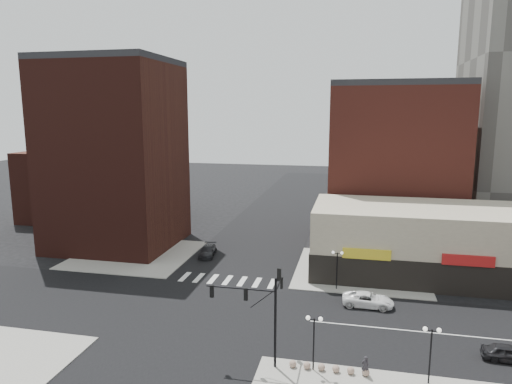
# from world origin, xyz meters

# --- Properties ---
(ground) EXTENTS (240.00, 240.00, 0.00)m
(ground) POSITION_xyz_m (0.00, 0.00, 0.00)
(ground) COLOR black
(ground) RESTS_ON ground
(road_ew) EXTENTS (200.00, 14.00, 0.02)m
(road_ew) POSITION_xyz_m (0.00, 0.00, 0.01)
(road_ew) COLOR black
(road_ew) RESTS_ON ground
(road_ns) EXTENTS (14.00, 200.00, 0.02)m
(road_ns) POSITION_xyz_m (0.00, 0.00, 0.01)
(road_ns) COLOR black
(road_ns) RESTS_ON ground
(sidewalk_nw) EXTENTS (15.00, 15.00, 0.12)m
(sidewalk_nw) POSITION_xyz_m (-14.50, 14.50, 0.06)
(sidewalk_nw) COLOR gray
(sidewalk_nw) RESTS_ON ground
(sidewalk_ne) EXTENTS (15.00, 15.00, 0.12)m
(sidewalk_ne) POSITION_xyz_m (14.50, 14.50, 0.06)
(sidewalk_ne) COLOR gray
(sidewalk_ne) RESTS_ON ground
(building_nw) EXTENTS (16.00, 15.00, 25.00)m
(building_nw) POSITION_xyz_m (-19.00, 18.50, 12.50)
(building_nw) COLOR #3B1812
(building_nw) RESTS_ON ground
(building_nw_low) EXTENTS (20.00, 18.00, 12.00)m
(building_nw_low) POSITION_xyz_m (-32.00, 34.00, 6.00)
(building_nw_low) COLOR #3B1812
(building_nw_low) RESTS_ON ground
(building_ne_midrise) EXTENTS (18.00, 15.00, 22.00)m
(building_ne_midrise) POSITION_xyz_m (19.00, 29.50, 11.00)
(building_ne_midrise) COLOR maroon
(building_ne_midrise) RESTS_ON ground
(building_ne_row) EXTENTS (24.20, 12.20, 8.00)m
(building_ne_row) POSITION_xyz_m (21.00, 15.00, 3.30)
(building_ne_row) COLOR #BCB196
(building_ne_row) RESTS_ON ground
(traffic_signal) EXTENTS (5.59, 3.09, 7.77)m
(traffic_signal) POSITION_xyz_m (7.24, -7.83, 4.96)
(traffic_signal) COLOR black
(traffic_signal) RESTS_ON ground
(street_lamp_se_a) EXTENTS (1.22, 0.32, 4.16)m
(street_lamp_se_a) POSITION_xyz_m (11.00, -8.00, 3.29)
(street_lamp_se_a) COLOR black
(street_lamp_se_a) RESTS_ON sidewalk_se
(street_lamp_se_b) EXTENTS (1.22, 0.32, 4.16)m
(street_lamp_se_b) POSITION_xyz_m (19.00, -8.00, 3.29)
(street_lamp_se_b) COLOR black
(street_lamp_se_b) RESTS_ON sidewalk_se
(street_lamp_ne) EXTENTS (1.22, 0.32, 4.16)m
(street_lamp_ne) POSITION_xyz_m (12.00, 8.00, 3.29)
(street_lamp_ne) COLOR black
(street_lamp_ne) RESTS_ON sidewalk_ne
(bollard_row) EXTENTS (5.78, 0.53, 0.53)m
(bollard_row) POSITION_xyz_m (12.12, -8.00, 0.39)
(bollard_row) COLOR #886C5D
(bollard_row) RESTS_ON sidewalk_se
(white_suv) EXTENTS (4.97, 2.40, 1.36)m
(white_suv) POSITION_xyz_m (15.18, 4.43, 0.68)
(white_suv) COLOR white
(white_suv) RESTS_ON ground
(dark_sedan_east) EXTENTS (3.86, 1.78, 1.28)m
(dark_sedan_east) POSITION_xyz_m (25.36, -3.48, 0.64)
(dark_sedan_east) COLOR black
(dark_sedan_east) RESTS_ON ground
(dark_sedan_north) EXTENTS (2.46, 4.80, 1.33)m
(dark_sedan_north) POSITION_xyz_m (-5.03, 16.08, 0.67)
(dark_sedan_north) COLOR black
(dark_sedan_north) RESTS_ON ground
(pedestrian) EXTENTS (0.59, 0.42, 1.51)m
(pedestrian) POSITION_xyz_m (14.69, -8.00, 0.88)
(pedestrian) COLOR #28262B
(pedestrian) RESTS_ON sidewalk_se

